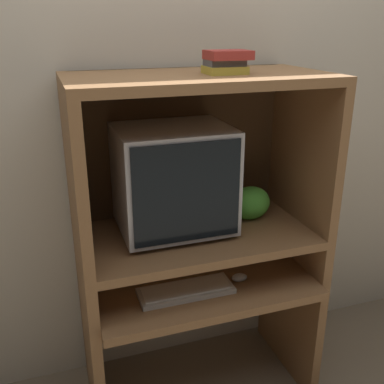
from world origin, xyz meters
The scene contains 9 objects.
wall_back centered at (0.00, 0.58, 1.30)m, with size 6.00×0.06×2.60m.
desk_base centered at (0.00, 0.22, 0.40)m, with size 0.99×0.58×0.61m.
desk_monitor_shelf centered at (0.00, 0.26, 0.77)m, with size 0.99×0.52×0.20m.
hutch_upper centered at (0.00, 0.30, 1.24)m, with size 0.99×0.52×0.64m.
crt_monitor centered at (-0.09, 0.31, 1.04)m, with size 0.45×0.37×0.44m.
keyboard centered at (-0.10, 0.13, 0.63)m, with size 0.38×0.14×0.03m.
mouse centered at (0.14, 0.15, 0.63)m, with size 0.07×0.05×0.03m.
snack_bag centered at (0.26, 0.31, 0.89)m, with size 0.18×0.14×0.15m.
book_stack centered at (0.09, 0.23, 1.50)m, with size 0.16×0.12×0.08m.
Camera 1 is at (-0.57, -1.33, 1.63)m, focal length 42.00 mm.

